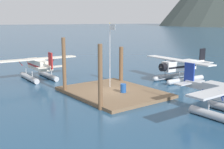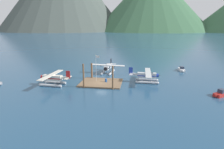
{
  "view_description": "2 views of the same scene",
  "coord_description": "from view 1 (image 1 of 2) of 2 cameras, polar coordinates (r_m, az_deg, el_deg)",
  "views": [
    {
      "loc": [
        22.22,
        -16.76,
        7.36
      ],
      "look_at": [
        -1.37,
        0.89,
        1.69
      ],
      "focal_mm": 44.52,
      "sensor_mm": 36.0,
      "label": 1
    },
    {
      "loc": [
        9.67,
        -44.24,
        14.4
      ],
      "look_at": [
        2.27,
        3.41,
        1.52
      ],
      "focal_mm": 29.62,
      "sensor_mm": 36.0,
      "label": 2
    }
  ],
  "objects": [
    {
      "name": "ground_plane",
      "position": [
        28.79,
        0.22,
        -3.92
      ],
      "size": [
        1200.0,
        1200.0,
        0.0
      ],
      "primitive_type": "plane",
      "color": "navy"
    },
    {
      "name": "dock_platform",
      "position": [
        28.75,
        0.22,
        -3.64
      ],
      "size": [
        10.4,
        8.12,
        0.3
      ],
      "primitive_type": "cube",
      "color": "brown",
      "rests_on": "ground"
    },
    {
      "name": "piling_near_left",
      "position": [
        29.09,
        -9.81,
        1.84
      ],
      "size": [
        0.39,
        0.39,
        5.73
      ],
      "primitive_type": "cylinder",
      "color": "brown",
      "rests_on": "ground"
    },
    {
      "name": "piling_near_right",
      "position": [
        23.0,
        -2.42,
        -0.62
      ],
      "size": [
        0.38,
        0.38,
        5.55
      ],
      "primitive_type": "cylinder",
      "color": "brown",
      "rests_on": "ground"
    },
    {
      "name": "piling_far_left",
      "position": [
        33.31,
        1.88,
        1.95
      ],
      "size": [
        0.48,
        0.48,
        4.38
      ],
      "primitive_type": "cylinder",
      "color": "brown",
      "rests_on": "ground"
    },
    {
      "name": "flagpole",
      "position": [
        29.43,
        -0.31,
        5.38
      ],
      "size": [
        0.95,
        0.1,
        6.91
      ],
      "color": "silver",
      "rests_on": "dock_platform"
    },
    {
      "name": "fuel_drum",
      "position": [
        27.95,
        2.32,
        -2.82
      ],
      "size": [
        0.62,
        0.62,
        0.88
      ],
      "color": "#1E4C99",
      "rests_on": "dock_platform"
    },
    {
      "name": "seaplane_white_bow_centre",
      "position": [
        35.7,
        13.59,
        1.26
      ],
      "size": [
        10.48,
        7.97,
        3.84
      ],
      "color": "#B7BABF",
      "rests_on": "ground"
    },
    {
      "name": "seaplane_cream_port_aft",
      "position": [
        36.82,
        -14.9,
        1.49
      ],
      "size": [
        7.98,
        10.45,
        3.84
      ],
      "color": "#B7BABF",
      "rests_on": "ground"
    }
  ]
}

